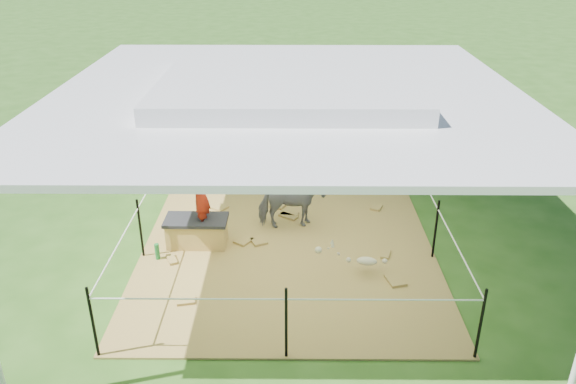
{
  "coord_description": "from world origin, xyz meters",
  "views": [
    {
      "loc": [
        0.06,
        -7.47,
        4.67
      ],
      "look_at": [
        0.0,
        0.6,
        0.85
      ],
      "focal_mm": 35.0,
      "sensor_mm": 36.0,
      "label": 1
    }
  ],
  "objects_px": {
    "trash_barrel": "(438,110)",
    "woman": "(200,190)",
    "foal": "(367,260)",
    "picnic_table_far": "(463,86)",
    "picnic_table_near": "(373,93)",
    "green_bottle": "(157,251)",
    "distant_person": "(392,88)",
    "straw_bale": "(197,233)",
    "pony": "(291,203)"
  },
  "relations": [
    {
      "from": "woman",
      "to": "distant_person",
      "type": "relative_size",
      "value": 0.98
    },
    {
      "from": "pony",
      "to": "trash_barrel",
      "type": "bearing_deg",
      "value": -43.77
    },
    {
      "from": "distant_person",
      "to": "picnic_table_near",
      "type": "bearing_deg",
      "value": -16.78
    },
    {
      "from": "trash_barrel",
      "to": "picnic_table_far",
      "type": "xyz_separation_m",
      "value": [
        1.35,
        2.6,
        -0.07
      ]
    },
    {
      "from": "woman",
      "to": "trash_barrel",
      "type": "height_order",
      "value": "woman"
    },
    {
      "from": "woman",
      "to": "picnic_table_far",
      "type": "height_order",
      "value": "woman"
    },
    {
      "from": "woman",
      "to": "foal",
      "type": "relative_size",
      "value": 1.3
    },
    {
      "from": "distant_person",
      "to": "woman",
      "type": "bearing_deg",
      "value": 68.23
    },
    {
      "from": "woman",
      "to": "straw_bale",
      "type": "bearing_deg",
      "value": -89.23
    },
    {
      "from": "picnic_table_far",
      "to": "distant_person",
      "type": "relative_size",
      "value": 1.45
    },
    {
      "from": "pony",
      "to": "picnic_table_near",
      "type": "distance_m",
      "value": 7.73
    },
    {
      "from": "straw_bale",
      "to": "green_bottle",
      "type": "height_order",
      "value": "straw_bale"
    },
    {
      "from": "woman",
      "to": "green_bottle",
      "type": "distance_m",
      "value": 1.16
    },
    {
      "from": "straw_bale",
      "to": "woman",
      "type": "distance_m",
      "value": 0.77
    },
    {
      "from": "pony",
      "to": "trash_barrel",
      "type": "height_order",
      "value": "pony"
    },
    {
      "from": "foal",
      "to": "trash_barrel",
      "type": "bearing_deg",
      "value": 78.22
    },
    {
      "from": "pony",
      "to": "trash_barrel",
      "type": "distance_m",
      "value": 6.76
    },
    {
      "from": "green_bottle",
      "to": "pony",
      "type": "distance_m",
      "value": 2.32
    },
    {
      "from": "picnic_table_near",
      "to": "pony",
      "type": "bearing_deg",
      "value": -132.7
    },
    {
      "from": "trash_barrel",
      "to": "picnic_table_near",
      "type": "distance_m",
      "value": 2.28
    },
    {
      "from": "green_bottle",
      "to": "trash_barrel",
      "type": "xyz_separation_m",
      "value": [
        5.84,
        6.62,
        0.25
      ]
    },
    {
      "from": "trash_barrel",
      "to": "picnic_table_near",
      "type": "relative_size",
      "value": 0.46
    },
    {
      "from": "pony",
      "to": "distant_person",
      "type": "bearing_deg",
      "value": -31.31
    },
    {
      "from": "straw_bale",
      "to": "pony",
      "type": "bearing_deg",
      "value": 20.66
    },
    {
      "from": "trash_barrel",
      "to": "distant_person",
      "type": "height_order",
      "value": "distant_person"
    },
    {
      "from": "trash_barrel",
      "to": "pony",
      "type": "bearing_deg",
      "value": -124.06
    },
    {
      "from": "foal",
      "to": "picnic_table_near",
      "type": "relative_size",
      "value": 0.49
    },
    {
      "from": "picnic_table_near",
      "to": "picnic_table_far",
      "type": "distance_m",
      "value": 2.92
    },
    {
      "from": "straw_bale",
      "to": "foal",
      "type": "distance_m",
      "value": 2.75
    },
    {
      "from": "green_bottle",
      "to": "pony",
      "type": "relative_size",
      "value": 0.24
    },
    {
      "from": "foal",
      "to": "picnic_table_far",
      "type": "height_order",
      "value": "picnic_table_far"
    },
    {
      "from": "straw_bale",
      "to": "distant_person",
      "type": "relative_size",
      "value": 0.82
    },
    {
      "from": "foal",
      "to": "picnic_table_near",
      "type": "distance_m",
      "value": 8.85
    },
    {
      "from": "foal",
      "to": "picnic_table_near",
      "type": "xyz_separation_m",
      "value": [
        1.23,
        8.76,
        0.1
      ]
    },
    {
      "from": "trash_barrel",
      "to": "woman",
      "type": "bearing_deg",
      "value": -130.09
    },
    {
      "from": "picnic_table_far",
      "to": "trash_barrel",
      "type": "bearing_deg",
      "value": -88.41
    },
    {
      "from": "straw_bale",
      "to": "trash_barrel",
      "type": "height_order",
      "value": "trash_barrel"
    },
    {
      "from": "picnic_table_far",
      "to": "straw_bale",
      "type": "bearing_deg",
      "value": -98.18
    },
    {
      "from": "straw_bale",
      "to": "pony",
      "type": "xyz_separation_m",
      "value": [
        1.51,
        0.57,
        0.25
      ]
    },
    {
      "from": "distant_person",
      "to": "green_bottle",
      "type": "bearing_deg",
      "value": 66.1
    },
    {
      "from": "green_bottle",
      "to": "trash_barrel",
      "type": "bearing_deg",
      "value": 48.56
    },
    {
      "from": "picnic_table_near",
      "to": "distant_person",
      "type": "distance_m",
      "value": 0.57
    },
    {
      "from": "pony",
      "to": "picnic_table_near",
      "type": "relative_size",
      "value": 0.61
    },
    {
      "from": "foal",
      "to": "distant_person",
      "type": "relative_size",
      "value": 0.75
    },
    {
      "from": "green_bottle",
      "to": "distant_person",
      "type": "relative_size",
      "value": 0.23
    },
    {
      "from": "straw_bale",
      "to": "green_bottle",
      "type": "distance_m",
      "value": 0.71
    },
    {
      "from": "foal",
      "to": "trash_barrel",
      "type": "relative_size",
      "value": 1.05
    },
    {
      "from": "green_bottle",
      "to": "picnic_table_far",
      "type": "bearing_deg",
      "value": 52.06
    },
    {
      "from": "foal",
      "to": "green_bottle",
      "type": "bearing_deg",
      "value": -177.76
    },
    {
      "from": "picnic_table_near",
      "to": "distant_person",
      "type": "bearing_deg",
      "value": -48.83
    }
  ]
}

